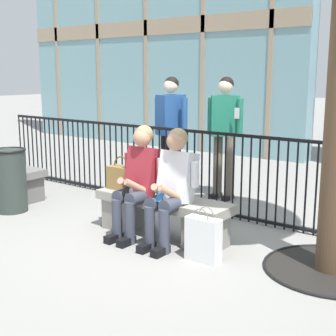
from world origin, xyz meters
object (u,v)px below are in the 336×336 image
object	(u,v)px
stone_bench_far	(1,177)
seated_person_with_phone	(139,178)
handbag_on_bench	(122,177)
bystander_at_railing	(171,127)
stone_bench	(162,213)
bystander_further_back	(225,128)
trash_can	(10,180)
shopping_bag	(203,239)
seated_person_companion	(172,184)

from	to	relation	value
stone_bench_far	seated_person_with_phone	bearing A→B (deg)	-2.61
handbag_on_bench	bystander_at_railing	xyz separation A→B (m)	(-0.41, 1.48, 0.41)
seated_person_with_phone	stone_bench_far	size ratio (longest dim) A/B	0.76
handbag_on_bench	stone_bench	bearing A→B (deg)	0.99
stone_bench	bystander_further_back	distance (m)	1.98
bystander_at_railing	bystander_further_back	xyz separation A→B (m)	(0.68, 0.34, 0.00)
bystander_further_back	trash_can	distance (m)	2.94
seated_person_with_phone	shopping_bag	distance (m)	1.06
seated_person_companion	trash_can	world-z (taller)	seated_person_companion
stone_bench_far	trash_can	bearing A→B (deg)	-26.00
stone_bench_far	stone_bench	bearing A→B (deg)	0.06
stone_bench_far	trash_can	xyz separation A→B (m)	(0.82, -0.40, 0.15)
shopping_bag	stone_bench_far	xyz separation A→B (m)	(-3.70, 0.31, 0.05)
trash_can	stone_bench_far	bearing A→B (deg)	154.00
handbag_on_bench	trash_can	bearing A→B (deg)	-165.98
stone_bench	seated_person_with_phone	world-z (taller)	seated_person_with_phone
stone_bench	seated_person_companion	world-z (taller)	seated_person_companion
trash_can	bystander_at_railing	bearing A→B (deg)	58.12
stone_bench	stone_bench_far	bearing A→B (deg)	-179.94
bystander_further_back	bystander_at_railing	bearing A→B (deg)	-153.45
seated_person_with_phone	seated_person_companion	xyz separation A→B (m)	(0.45, 0.00, 0.00)
handbag_on_bench	bystander_further_back	distance (m)	1.89
seated_person_with_phone	handbag_on_bench	world-z (taller)	seated_person_with_phone
stone_bench	bystander_at_railing	bearing A→B (deg)	123.87
seated_person_with_phone	stone_bench_far	xyz separation A→B (m)	(-2.75, 0.13, -0.38)
stone_bench	shopping_bag	world-z (taller)	shopping_bag
seated_person_companion	stone_bench_far	world-z (taller)	seated_person_companion
seated_person_companion	trash_can	distance (m)	2.41
stone_bench	seated_person_companion	distance (m)	0.46
stone_bench	handbag_on_bench	world-z (taller)	handbag_on_bench
seated_person_with_phone	trash_can	distance (m)	1.96
bystander_at_railing	bystander_further_back	size ratio (longest dim) A/B	1.00
seated_person_companion	bystander_further_back	distance (m)	2.04
seated_person_with_phone	stone_bench	bearing A→B (deg)	29.75
handbag_on_bench	stone_bench_far	distance (m)	2.41
seated_person_with_phone	handbag_on_bench	xyz separation A→B (m)	(-0.35, 0.12, -0.06)
bystander_at_railing	handbag_on_bench	bearing A→B (deg)	-74.61
stone_bench	handbag_on_bench	bearing A→B (deg)	-179.01
handbag_on_bench	bystander_further_back	xyz separation A→B (m)	(0.27, 1.82, 0.41)
stone_bench	trash_can	xyz separation A→B (m)	(-2.15, -0.40, 0.15)
shopping_bag	bystander_at_railing	distance (m)	2.60
stone_bench_far	trash_can	distance (m)	0.92
seated_person_with_phone	trash_can	size ratio (longest dim) A/B	1.49
stone_bench	trash_can	bearing A→B (deg)	-169.41
stone_bench_far	trash_can	world-z (taller)	trash_can
stone_bench	shopping_bag	bearing A→B (deg)	-23.19
seated_person_companion	bystander_at_railing	bearing A→B (deg)	127.16
seated_person_with_phone	bystander_at_railing	world-z (taller)	bystander_at_railing
bystander_at_railing	trash_can	distance (m)	2.28
stone_bench	bystander_at_railing	distance (m)	1.92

